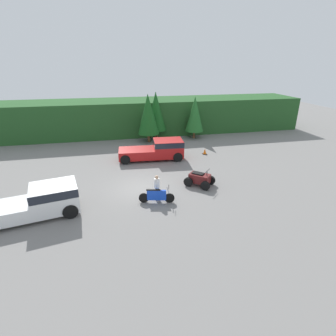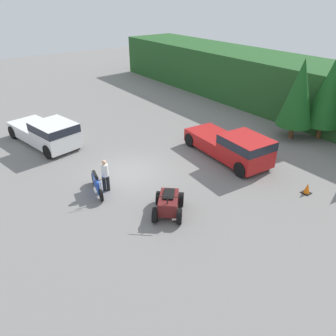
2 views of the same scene
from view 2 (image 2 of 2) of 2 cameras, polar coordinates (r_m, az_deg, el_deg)
name	(u,v)px [view 2 (image 2 of 2)]	position (r m, az deg, el deg)	size (l,w,h in m)	color
ground_plane	(128,173)	(18.15, -6.99, -0.83)	(80.00, 80.00, 0.00)	slate
hillside_backdrop	(306,90)	(28.15, 22.95, 12.34)	(44.00, 6.00, 4.02)	#235123
tree_left	(299,93)	(22.93, 21.86, 12.03)	(2.31, 2.31, 5.25)	brown
tree_mid_left	(329,93)	(23.67, 26.17, 11.69)	(2.32, 2.32, 5.28)	brown
pickup_truck_red	(234,146)	(19.33, 11.37, 3.85)	(5.92, 2.60, 1.77)	red
pickup_truck_second	(47,132)	(22.21, -20.29, 5.91)	(5.98, 3.27, 1.77)	white
dirt_bike	(97,184)	(16.46, -12.26, -2.76)	(2.24, 0.77, 1.13)	black
quad_atv	(169,204)	(14.63, 0.10, -6.24)	(2.31, 2.25, 1.25)	black
rider_person	(105,174)	(16.31, -10.89, -1.10)	(0.48, 0.48, 1.68)	black
traffic_cone	(307,189)	(17.52, 23.06, -3.35)	(0.42, 0.42, 0.55)	black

